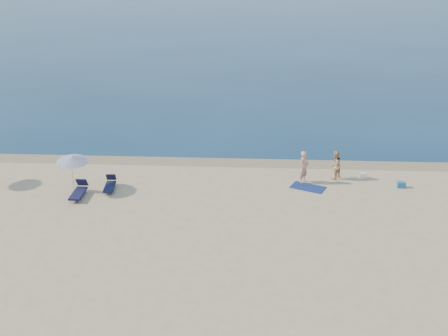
# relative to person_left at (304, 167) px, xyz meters

# --- Properties ---
(sea) EXTENTS (240.00, 160.00, 0.01)m
(sea) POSITION_rel_person_left_xyz_m (-3.38, 83.33, -0.88)
(sea) COLOR #0C2A4A
(sea) RESTS_ON ground
(wet_sand_strip) EXTENTS (240.00, 1.60, 0.00)m
(wet_sand_strip) POSITION_rel_person_left_xyz_m (-3.38, 2.73, -0.88)
(wet_sand_strip) COLOR #847254
(wet_sand_strip) RESTS_ON ground
(person_left) EXTENTS (0.71, 0.77, 1.76)m
(person_left) POSITION_rel_person_left_xyz_m (0.00, 0.00, 0.00)
(person_left) COLOR tan
(person_left) RESTS_ON ground
(person_right) EXTENTS (0.96, 0.97, 1.58)m
(person_right) POSITION_rel_person_left_xyz_m (1.72, 0.61, -0.09)
(person_right) COLOR tan
(person_right) RESTS_ON ground
(beach_towel) EXTENTS (1.99, 1.61, 0.03)m
(beach_towel) POSITION_rel_person_left_xyz_m (0.19, -0.70, -0.87)
(beach_towel) COLOR navy
(beach_towel) RESTS_ON ground
(white_bag) EXTENTS (0.31, 0.27, 0.27)m
(white_bag) POSITION_rel_person_left_xyz_m (3.31, 0.76, -0.75)
(white_bag) COLOR white
(white_bag) RESTS_ON ground
(blue_cooler) EXTENTS (0.43, 0.31, 0.30)m
(blue_cooler) POSITION_rel_person_left_xyz_m (5.08, -0.40, -0.73)
(blue_cooler) COLOR #1E60A3
(blue_cooler) RESTS_ON ground
(umbrella_near) EXTENTS (2.10, 2.11, 2.08)m
(umbrella_near) POSITION_rel_person_left_xyz_m (-11.87, -1.80, 0.91)
(umbrella_near) COLOR silver
(umbrella_near) RESTS_ON ground
(lounger_left) EXTENTS (0.56, 1.71, 0.76)m
(lounger_left) POSITION_rel_person_left_xyz_m (-11.51, -2.43, -0.61)
(lounger_left) COLOR #141537
(lounger_left) RESTS_ON ground
(lounger_right) EXTENTS (0.64, 1.57, 0.67)m
(lounger_right) POSITION_rel_person_left_xyz_m (-10.15, -1.49, -0.64)
(lounger_right) COLOR #141738
(lounger_right) RESTS_ON ground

